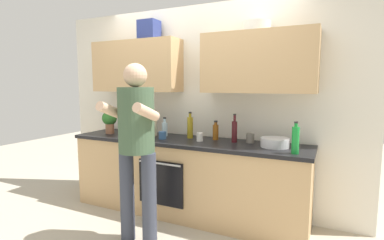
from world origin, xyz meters
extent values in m
plane|color=#B2A893|center=(0.00, 0.00, 0.00)|extent=(12.00, 12.00, 0.00)
cube|color=silver|center=(0.00, 0.36, 1.25)|extent=(4.00, 0.06, 2.50)
cube|color=tan|center=(-0.79, 0.17, 1.77)|extent=(1.22, 0.32, 0.65)
cube|color=tan|center=(0.79, 0.17, 1.77)|extent=(1.22, 0.32, 0.65)
cylinder|color=silver|center=(0.77, 0.17, 2.15)|extent=(0.30, 0.30, 0.10)
cube|color=navy|center=(-0.59, 0.17, 2.22)|extent=(0.24, 0.20, 0.24)
cube|color=tan|center=(0.00, 0.00, 0.43)|extent=(2.80, 0.60, 0.86)
cube|color=black|center=(0.00, 0.00, 0.88)|extent=(2.84, 0.64, 0.04)
cube|color=black|center=(-0.15, -0.31, 0.45)|extent=(0.56, 0.02, 0.50)
cylinder|color=silver|center=(-0.15, -0.33, 0.68)|extent=(0.52, 0.02, 0.02)
cylinder|color=#383D4C|center=(-0.25, -0.77, 0.45)|extent=(0.14, 0.14, 0.90)
cylinder|color=#383D4C|center=(0.01, -0.77, 0.45)|extent=(0.14, 0.14, 0.90)
cylinder|color=#3F593F|center=(-0.12, -0.77, 1.21)|extent=(0.34, 0.34, 0.61)
sphere|color=#D8AD8C|center=(-0.12, -0.77, 1.63)|extent=(0.22, 0.22, 0.22)
cylinder|color=#D8AD8C|center=(-0.32, -0.89, 1.30)|extent=(0.09, 0.31, 0.19)
cylinder|color=#D8AD8C|center=(0.08, -0.89, 1.30)|extent=(0.09, 0.31, 0.19)
cylinder|color=red|center=(-0.84, 0.17, 0.97)|extent=(0.08, 0.08, 0.14)
cylinder|color=red|center=(-0.84, 0.17, 1.07)|extent=(0.03, 0.03, 0.06)
cylinder|color=black|center=(-0.84, 0.17, 1.11)|extent=(0.04, 0.04, 0.02)
cylinder|color=brown|center=(-0.75, -0.06, 1.01)|extent=(0.06, 0.06, 0.21)
cylinder|color=brown|center=(-0.75, -0.06, 1.13)|extent=(0.03, 0.03, 0.04)
cylinder|color=black|center=(-0.75, -0.06, 1.16)|extent=(0.03, 0.03, 0.01)
cylinder|color=#8C4C14|center=(0.32, 0.16, 0.99)|extent=(0.07, 0.07, 0.17)
cylinder|color=#8C4C14|center=(0.32, 0.16, 1.09)|extent=(0.04, 0.04, 0.03)
cylinder|color=black|center=(0.32, 0.16, 1.11)|extent=(0.04, 0.04, 0.02)
cylinder|color=#471419|center=(0.57, 0.10, 1.02)|extent=(0.06, 0.06, 0.23)
cylinder|color=#471419|center=(0.57, 0.10, 1.17)|extent=(0.03, 0.03, 0.07)
cylinder|color=black|center=(0.57, 0.10, 1.21)|extent=(0.03, 0.03, 0.01)
cylinder|color=olive|center=(0.01, 0.12, 1.03)|extent=(0.07, 0.07, 0.25)
cylinder|color=olive|center=(0.01, 0.12, 1.17)|extent=(0.03, 0.03, 0.05)
cylinder|color=black|center=(0.01, 0.12, 1.21)|extent=(0.04, 0.04, 0.02)
cylinder|color=#198C33|center=(1.24, -0.18, 1.03)|extent=(0.07, 0.07, 0.25)
cylinder|color=#198C33|center=(1.24, -0.18, 1.17)|extent=(0.03, 0.03, 0.03)
cylinder|color=black|center=(1.24, -0.18, 1.19)|extent=(0.04, 0.04, 0.02)
cylinder|color=silver|center=(-0.34, 0.11, 0.98)|extent=(0.07, 0.07, 0.17)
cylinder|color=silver|center=(-0.34, 0.11, 1.09)|extent=(0.03, 0.03, 0.05)
cylinder|color=black|center=(-0.34, 0.11, 1.13)|extent=(0.04, 0.04, 0.02)
cylinder|color=orange|center=(-0.85, -0.01, 0.99)|extent=(0.07, 0.07, 0.19)
cylinder|color=orange|center=(-0.85, -0.01, 1.12)|extent=(0.04, 0.04, 0.06)
cylinder|color=black|center=(-0.85, -0.01, 1.16)|extent=(0.04, 0.04, 0.02)
cylinder|color=#33598C|center=(-0.26, -0.08, 0.95)|extent=(0.09, 0.09, 0.09)
cylinder|color=slate|center=(0.74, 0.15, 0.95)|extent=(0.09, 0.09, 0.10)
cylinder|color=white|center=(0.19, -0.01, 0.95)|extent=(0.07, 0.07, 0.10)
cylinder|color=silver|center=(1.02, 0.04, 0.95)|extent=(0.29, 0.29, 0.09)
cylinder|color=#9E6647|center=(-1.10, -0.03, 0.96)|extent=(0.11, 0.11, 0.13)
sphere|color=#2D6B28|center=(-1.10, -0.03, 1.10)|extent=(0.19, 0.19, 0.19)
cube|color=beige|center=(-0.53, 0.02, 0.99)|extent=(0.21, 0.19, 0.18)
camera|label=1|loc=(1.54, -3.01, 1.54)|focal=27.50mm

